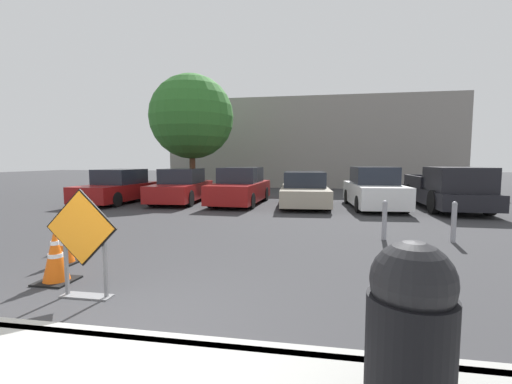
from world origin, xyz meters
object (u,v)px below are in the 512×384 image
(traffic_cone_second, at_px, (65,244))
(trash_bin, at_px, (410,329))
(traffic_cone_nearest, at_px, (55,256))
(bollard_nearest, at_px, (384,219))
(bollard_second, at_px, (454,221))
(pickup_truck, at_px, (448,190))
(parked_car_fourth, at_px, (304,190))
(traffic_cone_fifth, at_px, (93,215))
(parked_car_second, at_px, (182,187))
(parked_car_third, at_px, (241,187))
(parked_car_nearest, at_px, (120,187))
(traffic_cone_third, at_px, (75,231))
(traffic_cone_fourth, at_px, (87,222))
(road_closed_sign, at_px, (82,238))
(parked_car_fifth, at_px, (374,190))

(traffic_cone_second, distance_m, trash_bin, 5.94)
(traffic_cone_nearest, xyz_separation_m, trash_bin, (4.53, -2.19, 0.34))
(bollard_nearest, bearing_deg, bollard_second, 0.00)
(pickup_truck, height_order, bollard_second, pickup_truck)
(parked_car_fourth, relative_size, bollard_nearest, 5.11)
(traffic_cone_fifth, bearing_deg, parked_car_second, 89.51)
(parked_car_second, height_order, parked_car_third, parked_car_third)
(traffic_cone_fifth, xyz_separation_m, bollard_nearest, (7.55, 0.05, 0.11))
(parked_car_third, height_order, parked_car_fourth, parked_car_third)
(parked_car_nearest, bearing_deg, traffic_cone_fifth, 118.18)
(traffic_cone_third, relative_size, bollard_nearest, 0.81)
(parked_car_third, relative_size, parked_car_fourth, 0.96)
(bollard_second, bearing_deg, parked_car_second, 145.89)
(traffic_cone_second, relative_size, trash_bin, 0.62)
(traffic_cone_fourth, xyz_separation_m, trash_bin, (6.06, -5.02, 0.37))
(road_closed_sign, distance_m, parked_car_third, 10.26)
(traffic_cone_nearest, distance_m, traffic_cone_fourth, 3.21)
(parked_car_fifth, bearing_deg, traffic_cone_fourth, 37.17)
(parked_car_second, bearing_deg, traffic_cone_second, 95.39)
(traffic_cone_fourth, relative_size, bollard_nearest, 0.82)
(road_closed_sign, bearing_deg, bollard_nearest, 42.70)
(traffic_cone_third, distance_m, parked_car_nearest, 8.34)
(trash_bin, bearing_deg, traffic_cone_second, 148.82)
(traffic_cone_nearest, height_order, parked_car_nearest, parked_car_nearest)
(pickup_truck, distance_m, bollard_nearest, 6.59)
(traffic_cone_third, distance_m, pickup_truck, 12.56)
(bollard_nearest, bearing_deg, traffic_cone_fifth, -179.65)
(traffic_cone_fourth, relative_size, parked_car_fourth, 0.16)
(road_closed_sign, relative_size, parked_car_third, 0.33)
(parked_car_second, bearing_deg, parked_car_nearest, 7.53)
(parked_car_second, relative_size, pickup_truck, 0.86)
(bollard_nearest, bearing_deg, parked_car_fourth, 109.08)
(parked_car_nearest, bearing_deg, traffic_cone_second, 118.83)
(parked_car_second, height_order, pickup_truck, pickup_truck)
(traffic_cone_second, height_order, parked_car_second, parked_car_second)
(road_closed_sign, xyz_separation_m, bollard_nearest, (4.67, 4.31, -0.34))
(parked_car_second, xyz_separation_m, bollard_nearest, (7.49, -6.09, -0.20))
(traffic_cone_fifth, distance_m, parked_car_second, 6.15)
(parked_car_fourth, xyz_separation_m, bollard_nearest, (2.07, -5.97, -0.15))
(traffic_cone_third, xyz_separation_m, parked_car_fifth, (7.26, 7.60, 0.36))
(traffic_cone_nearest, relative_size, traffic_cone_second, 1.11)
(road_closed_sign, bearing_deg, traffic_cone_third, 129.66)
(parked_car_fourth, bearing_deg, parked_car_nearest, -0.42)
(traffic_cone_nearest, xyz_separation_m, bollard_nearest, (5.51, 3.83, 0.09))
(traffic_cone_fourth, bearing_deg, parked_car_third, 71.98)
(traffic_cone_second, bearing_deg, parked_car_fourth, 65.96)
(traffic_cone_second, xyz_separation_m, bollard_second, (7.55, 2.96, 0.13))
(parked_car_fourth, height_order, pickup_truck, pickup_truck)
(parked_car_fifth, xyz_separation_m, bollard_second, (0.86, -5.63, -0.23))
(traffic_cone_fifth, xyz_separation_m, parked_car_fourth, (5.48, 6.02, 0.25))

